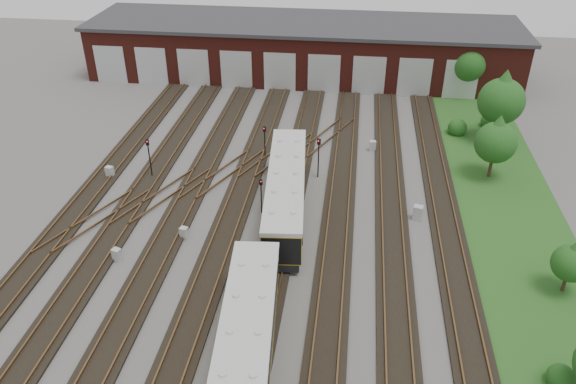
# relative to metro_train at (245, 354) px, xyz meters

# --- Properties ---
(ground) EXTENTS (120.00, 120.00, 0.00)m
(ground) POSITION_rel_metro_train_xyz_m (-2.00, 6.97, -1.92)
(ground) COLOR #4B4946
(ground) RESTS_ON ground
(track_network) EXTENTS (30.40, 70.00, 0.33)m
(track_network) POSITION_rel_metro_train_xyz_m (-2.17, 7.56, -1.82)
(track_network) COLOR black
(track_network) RESTS_ON ground
(maintenance_shed) EXTENTS (51.00, 12.50, 6.35)m
(maintenance_shed) POSITION_rel_metro_train_xyz_m (-2.01, 46.94, 1.28)
(maintenance_shed) COLOR #531B14
(maintenance_shed) RESTS_ON ground
(grass_verge) EXTENTS (8.00, 55.00, 0.05)m
(grass_verge) POSITION_rel_metro_train_xyz_m (17.00, 16.97, -1.90)
(grass_verge) COLOR #25531B
(grass_verge) RESTS_ON ground
(metro_train) EXTENTS (4.03, 47.23, 3.11)m
(metro_train) POSITION_rel_metro_train_xyz_m (0.00, 0.00, 0.00)
(metro_train) COLOR black
(metro_train) RESTS_ON ground
(signal_mast_0) EXTENTS (0.30, 0.29, 3.56)m
(signal_mast_0) POSITION_rel_metro_train_xyz_m (-11.98, 19.90, 0.34)
(signal_mast_0) COLOR black
(signal_mast_0) RESTS_ON ground
(signal_mast_1) EXTENTS (0.28, 0.26, 3.03)m
(signal_mast_1) POSITION_rel_metro_train_xyz_m (-3.06, 24.66, 0.02)
(signal_mast_1) COLOR black
(signal_mast_1) RESTS_ON ground
(signal_mast_2) EXTENTS (0.26, 0.25, 2.96)m
(signal_mast_2) POSITION_rel_metro_train_xyz_m (-1.85, 15.70, -0.03)
(signal_mast_2) COLOR black
(signal_mast_2) RESTS_ON ground
(signal_mast_3) EXTENTS (0.30, 0.29, 3.59)m
(signal_mast_3) POSITION_rel_metro_train_xyz_m (1.97, 21.72, 0.35)
(signal_mast_3) COLOR black
(signal_mast_3) RESTS_ON ground
(relay_cabinet_0) EXTENTS (0.69, 0.63, 0.93)m
(relay_cabinet_0) POSITION_rel_metro_train_xyz_m (-10.57, 8.75, -1.46)
(relay_cabinet_0) COLOR #AAADAF
(relay_cabinet_0) RESTS_ON ground
(relay_cabinet_1) EXTENTS (0.70, 0.62, 0.99)m
(relay_cabinet_1) POSITION_rel_metro_train_xyz_m (-15.50, 19.45, -1.43)
(relay_cabinet_1) COLOR #AAADAF
(relay_cabinet_1) RESTS_ON ground
(relay_cabinet_2) EXTENTS (0.64, 0.58, 0.90)m
(relay_cabinet_2) POSITION_rel_metro_train_xyz_m (-6.80, 11.80, -1.48)
(relay_cabinet_2) COLOR #AAADAF
(relay_cabinet_2) RESTS_ON ground
(relay_cabinet_3) EXTENTS (0.62, 0.53, 0.94)m
(relay_cabinet_3) POSITION_rel_metro_train_xyz_m (6.55, 27.24, -1.45)
(relay_cabinet_3) COLOR #AAADAF
(relay_cabinet_3) RESTS_ON ground
(relay_cabinet_4) EXTENTS (0.80, 0.72, 1.13)m
(relay_cabinet_4) POSITION_rel_metro_train_xyz_m (9.92, 16.38, -1.36)
(relay_cabinet_4) COLOR #AAADAF
(relay_cabinet_4) RESTS_ON ground
(tree_0) EXTENTS (3.90, 3.90, 6.47)m
(tree_0) POSITION_rel_metro_train_xyz_m (16.70, 41.97, 2.23)
(tree_0) COLOR #372519
(tree_0) RESTS_ON ground
(tree_1) EXTENTS (3.43, 3.43, 5.68)m
(tree_1) POSITION_rel_metro_train_xyz_m (16.36, 23.61, 1.72)
(tree_1) COLOR #372519
(tree_1) RESTS_ON ground
(tree_2) EXTENTS (4.25, 4.25, 7.04)m
(tree_2) POSITION_rel_metro_train_xyz_m (18.01, 30.77, 2.60)
(tree_2) COLOR #372519
(tree_2) RESTS_ON ground
(tree_3) EXTENTS (2.36, 2.36, 3.91)m
(tree_3) POSITION_rel_metro_train_xyz_m (18.46, 9.37, 0.58)
(tree_3) COLOR #372519
(tree_3) RESTS_ON ground
(bush_0) EXTENTS (1.45, 1.45, 1.45)m
(bush_0) POSITION_rel_metro_train_xyz_m (16.22, 1.80, -1.20)
(bush_0) COLOR #154413
(bush_0) RESTS_ON ground
(bush_1) EXTENTS (1.81, 1.81, 1.81)m
(bush_1) POSITION_rel_metro_train_xyz_m (14.71, 31.81, -1.02)
(bush_1) COLOR #154413
(bush_1) RESTS_ON ground
(bush_2) EXTENTS (1.66, 1.66, 1.66)m
(bush_2) POSITION_rel_metro_train_xyz_m (18.10, 33.92, -1.09)
(bush_2) COLOR #154413
(bush_2) RESTS_ON ground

